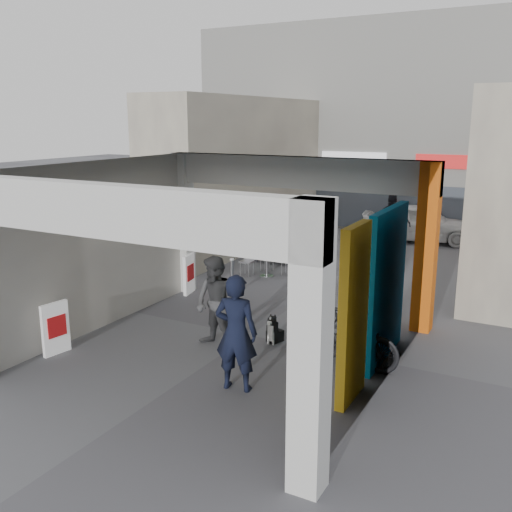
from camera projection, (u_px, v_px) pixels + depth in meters
The scene contains 20 objects.
ground at pixel (250, 335), 11.64m from camera, with size 90.00×90.00×0.00m, color #57585C.
arcade_canopy at pixel (254, 234), 10.15m from camera, with size 6.40×6.45×6.40m.
far_building at pixel (419, 127), 22.67m from camera, with size 18.00×4.08×8.00m.
plaza_bldg_left at pixel (241, 173), 19.54m from camera, with size 2.00×9.00×5.00m, color #BFB89E.
bollard_left at pixel (232, 277), 14.21m from camera, with size 0.09×0.09×0.92m, color gray.
bollard_center at pixel (302, 284), 13.67m from camera, with size 0.09×0.09×0.91m, color gray.
bollard_right at pixel (366, 296), 12.72m from camera, with size 0.09×0.09×0.93m, color gray.
advert_board_near at pixel (56, 328), 10.63m from camera, with size 0.17×0.56×1.00m.
advert_board_far at pixel (189, 274), 14.34m from camera, with size 0.19×0.56×1.00m.
cafe_set at pixel (268, 264), 16.21m from camera, with size 1.33×1.07×0.80m.
produce_stand at pixel (276, 252), 17.49m from camera, with size 1.28×0.70×0.85m.
crate_stack at pixel (393, 252), 17.66m from camera, with size 0.48×0.39×0.56m.
border_collie at pixel (273, 331), 11.21m from camera, with size 0.22×0.44×0.61m.
man_with_dog at pixel (236, 333), 9.13m from camera, with size 0.71×0.46×1.94m, color black.
man_back_turned at pixel (216, 303), 10.82m from camera, with size 0.87×0.68×1.80m, color #424345.
man_elderly at pixel (362, 281), 12.61m from camera, with size 0.80×0.52×1.64m, color #5D7CB6.
man_crates at pixel (392, 225), 18.24m from camera, with size 1.17×0.49×2.00m, color black.
bicycle_front at pixel (351, 339), 10.20m from camera, with size 0.62×1.77×0.93m, color black.
bicycle_rear at pixel (350, 339), 10.04m from camera, with size 0.50×1.78×1.07m, color black.
white_van at pixel (419, 222), 20.41m from camera, with size 1.63×4.04×1.38m, color white.
Camera 1 is at (5.30, -9.56, 4.31)m, focal length 40.00 mm.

